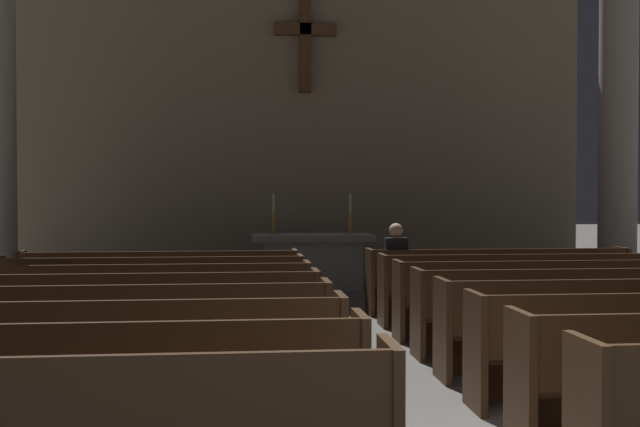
# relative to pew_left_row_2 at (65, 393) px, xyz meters

# --- Properties ---
(pew_left_row_2) EXTENTS (3.84, 0.50, 0.95)m
(pew_left_row_2) POSITION_rel_pew_left_row_2_xyz_m (0.00, 0.00, 0.00)
(pew_left_row_2) COLOR #422B19
(pew_left_row_2) RESTS_ON ground
(pew_left_row_3) EXTENTS (3.84, 0.50, 0.95)m
(pew_left_row_3) POSITION_rel_pew_left_row_2_xyz_m (0.00, 1.01, 0.00)
(pew_left_row_3) COLOR #422B19
(pew_left_row_3) RESTS_ON ground
(pew_left_row_4) EXTENTS (3.84, 0.50, 0.95)m
(pew_left_row_4) POSITION_rel_pew_left_row_2_xyz_m (0.00, 2.03, 0.00)
(pew_left_row_4) COLOR #422B19
(pew_left_row_4) RESTS_ON ground
(pew_left_row_5) EXTENTS (3.84, 0.50, 0.95)m
(pew_left_row_5) POSITION_rel_pew_left_row_2_xyz_m (0.00, 3.04, 0.00)
(pew_left_row_5) COLOR #422B19
(pew_left_row_5) RESTS_ON ground
(pew_left_row_6) EXTENTS (3.84, 0.50, 0.95)m
(pew_left_row_6) POSITION_rel_pew_left_row_2_xyz_m (0.00, 4.06, 0.00)
(pew_left_row_6) COLOR #422B19
(pew_left_row_6) RESTS_ON ground
(pew_left_row_7) EXTENTS (3.84, 0.50, 0.95)m
(pew_left_row_7) POSITION_rel_pew_left_row_2_xyz_m (0.00, 5.07, 0.00)
(pew_left_row_7) COLOR #422B19
(pew_left_row_7) RESTS_ON ground
(pew_left_row_8) EXTENTS (3.84, 0.50, 0.95)m
(pew_left_row_8) POSITION_rel_pew_left_row_2_xyz_m (0.00, 6.08, 0.00)
(pew_left_row_8) COLOR #422B19
(pew_left_row_8) RESTS_ON ground
(pew_right_row_4) EXTENTS (3.84, 0.50, 0.95)m
(pew_right_row_4) POSITION_rel_pew_left_row_2_xyz_m (4.86, 2.03, 0.00)
(pew_right_row_4) COLOR #422B19
(pew_right_row_4) RESTS_ON ground
(pew_right_row_5) EXTENTS (3.84, 0.50, 0.95)m
(pew_right_row_5) POSITION_rel_pew_left_row_2_xyz_m (4.86, 3.04, 0.00)
(pew_right_row_5) COLOR #422B19
(pew_right_row_5) RESTS_ON ground
(pew_right_row_6) EXTENTS (3.84, 0.50, 0.95)m
(pew_right_row_6) POSITION_rel_pew_left_row_2_xyz_m (4.86, 4.06, 0.00)
(pew_right_row_6) COLOR #422B19
(pew_right_row_6) RESTS_ON ground
(pew_right_row_7) EXTENTS (3.84, 0.50, 0.95)m
(pew_right_row_7) POSITION_rel_pew_left_row_2_xyz_m (4.86, 5.07, 0.00)
(pew_right_row_7) COLOR #422B19
(pew_right_row_7) RESTS_ON ground
(pew_right_row_8) EXTENTS (3.84, 0.50, 0.95)m
(pew_right_row_8) POSITION_rel_pew_left_row_2_xyz_m (4.86, 6.08, 0.00)
(pew_right_row_8) COLOR #422B19
(pew_right_row_8) RESTS_ON ground
(column_right_second) EXTENTS (0.97, 0.97, 7.51)m
(column_right_second) POSITION_rel_pew_left_row_2_xyz_m (7.61, 7.95, 3.19)
(column_right_second) COLOR #ADA89E
(column_right_second) RESTS_ON ground
(altar) EXTENTS (2.20, 0.90, 1.01)m
(altar) POSITION_rel_pew_left_row_2_xyz_m (2.43, 9.23, 0.06)
(altar) COLOR #A8A399
(altar) RESTS_ON ground
(candlestick_left) EXTENTS (0.16, 0.16, 0.74)m
(candlestick_left) POSITION_rel_pew_left_row_2_xyz_m (1.73, 9.23, 0.77)
(candlestick_left) COLOR #B79338
(candlestick_left) RESTS_ON altar
(candlestick_right) EXTENTS (0.16, 0.16, 0.74)m
(candlestick_right) POSITION_rel_pew_left_row_2_xyz_m (3.13, 9.23, 0.77)
(candlestick_right) COLOR #B79338
(candlestick_right) RESTS_ON altar
(apse_with_cross) EXTENTS (11.39, 0.48, 8.59)m
(apse_with_cross) POSITION_rel_pew_left_row_2_xyz_m (2.43, 10.93, 3.82)
(apse_with_cross) COLOR gray
(apse_with_cross) RESTS_ON ground
(lone_worshipper) EXTENTS (0.32, 0.43, 1.32)m
(lone_worshipper) POSITION_rel_pew_left_row_2_xyz_m (3.34, 6.12, 0.22)
(lone_worshipper) COLOR #26262B
(lone_worshipper) RESTS_ON ground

